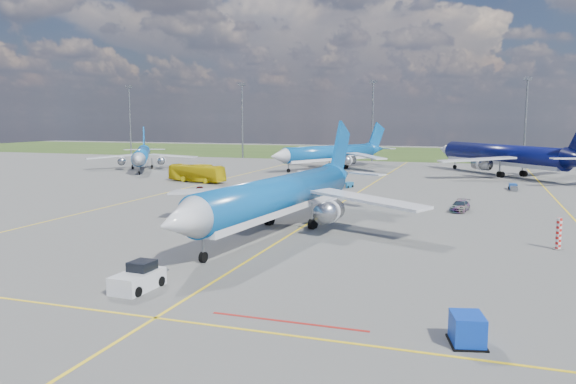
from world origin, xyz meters
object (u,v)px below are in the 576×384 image
(bg_jet_n, at_px, (501,175))
(baggage_tug_c, at_px, (345,185))
(uld_container, at_px, (467,329))
(bg_jet_nnw, at_px, (330,169))
(service_car_a, at_px, (200,190))
(baggage_tug_e, at_px, (513,187))
(bg_jet_nw, at_px, (142,170))
(pushback_tug, at_px, (139,278))
(apron_bus, at_px, (197,173))
(main_airliner, at_px, (279,231))
(service_car_b, at_px, (307,190))
(service_car_c, at_px, (460,206))
(warning_post, at_px, (559,234))

(bg_jet_n, bearing_deg, baggage_tug_c, 10.99)
(bg_jet_n, xyz_separation_m, uld_container, (-5.17, -97.11, 0.84))
(bg_jet_nnw, bearing_deg, service_car_a, -71.78)
(baggage_tug_e, bearing_deg, bg_jet_nw, 170.55)
(pushback_tug, xyz_separation_m, apron_bus, (-28.29, 62.44, 0.91))
(main_airliner, bearing_deg, bg_jet_nnw, 107.05)
(bg_jet_nw, xyz_separation_m, bg_jet_n, (80.74, 12.97, 0.00))
(apron_bus, relative_size, baggage_tug_e, 2.76)
(bg_jet_nnw, relative_size, apron_bus, 3.38)
(service_car_a, bearing_deg, bg_jet_nw, 101.05)
(bg_jet_nnw, distance_m, service_car_b, 44.92)
(bg_jet_n, height_order, baggage_tug_e, bg_jet_n)
(main_airliner, xyz_separation_m, baggage_tug_e, (26.18, 46.19, 0.46))
(baggage_tug_e, bearing_deg, service_car_b, -155.47)
(main_airliner, xyz_separation_m, apron_bus, (-30.99, 39.67, 1.70))
(apron_bus, bearing_deg, bg_jet_nw, 65.45)
(apron_bus, height_order, service_car_c, apron_bus)
(baggage_tug_c, bearing_deg, apron_bus, -158.98)
(main_airliner, bearing_deg, baggage_tug_c, 99.38)
(warning_post, xyz_separation_m, uld_container, (-7.66, -26.02, -0.66))
(bg_jet_n, height_order, apron_bus, bg_jet_n)
(bg_jet_nnw, distance_m, uld_container, 106.19)
(service_car_c, relative_size, baggage_tug_c, 1.11)
(bg_jet_nw, relative_size, baggage_tug_c, 8.42)
(bg_jet_nnw, distance_m, pushback_tug, 98.52)
(bg_jet_n, bearing_deg, bg_jet_nnw, -44.08)
(bg_jet_n, bearing_deg, main_airliner, 31.86)
(pushback_tug, xyz_separation_m, service_car_a, (-19.91, 47.77, -0.22))
(main_airliner, relative_size, service_car_c, 9.04)
(service_car_a, bearing_deg, service_car_b, -13.90)
(bg_jet_nnw, bearing_deg, bg_jet_n, 23.06)
(pushback_tug, xyz_separation_m, uld_container, (22.68, -2.82, 0.04))
(pushback_tug, relative_size, uld_container, 2.80)
(main_airliner, height_order, service_car_c, main_airliner)
(uld_container, distance_m, service_car_a, 66.13)
(main_airliner, bearing_deg, service_car_c, 54.76)
(main_airliner, distance_m, apron_bus, 50.37)
(apron_bus, xyz_separation_m, service_car_c, (49.21, -19.44, -1.00))
(bg_jet_n, distance_m, pushback_tug, 98.33)
(bg_jet_n, relative_size, apron_bus, 3.95)
(warning_post, xyz_separation_m, pushback_tug, (-30.34, -23.21, -0.71))
(baggage_tug_e, bearing_deg, baggage_tug_c, -167.72)
(service_car_b, bearing_deg, pushback_tug, -147.05)
(uld_container, bearing_deg, apron_bus, 114.74)
(bg_jet_n, height_order, main_airliner, bg_jet_n)
(service_car_b, height_order, service_car_c, service_car_c)
(bg_jet_n, xyz_separation_m, baggage_tug_c, (-26.96, -31.87, 0.45))
(warning_post, xyz_separation_m, baggage_tug_e, (-1.46, 45.75, -1.04))
(bg_jet_nw, height_order, bg_jet_n, bg_jet_n)
(service_car_a, bearing_deg, warning_post, -59.50)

